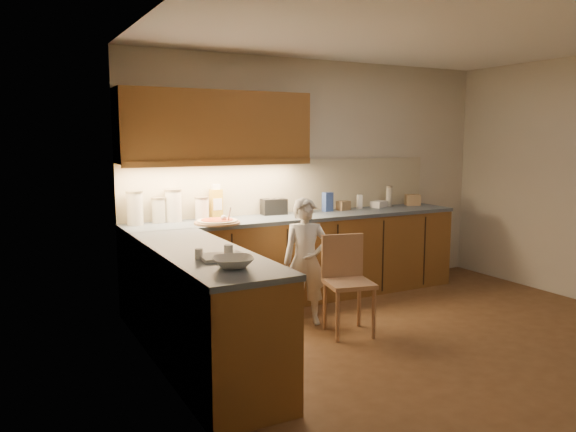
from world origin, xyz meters
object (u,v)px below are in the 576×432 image
Objects in this scene: child at (306,261)px; oil_jug at (216,203)px; wooden_chair at (346,277)px; toaster at (274,207)px; pizza_on_board at (217,222)px.

oil_jug is at bearing 140.88° from child.
wooden_chair is 1.60m from oil_jug.
toaster is (-0.08, 1.28, 0.50)m from wooden_chair.
toaster is (0.65, -0.02, -0.08)m from oil_jug.
wooden_chair is (0.21, -0.37, -0.09)m from child.
oil_jug is (0.12, 0.34, 0.14)m from pizza_on_board.
oil_jug reaches higher than child.
child reaches higher than wooden_chair.
oil_jug is (-0.73, 1.30, 0.57)m from wooden_chair.
pizza_on_board is 0.94m from child.
pizza_on_board reaches higher than wooden_chair.
pizza_on_board is at bearing -152.03° from toaster.
oil_jug reaches higher than wooden_chair.
oil_jug is at bearing 70.67° from pizza_on_board.
wooden_chair is 3.16× the size of toaster.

